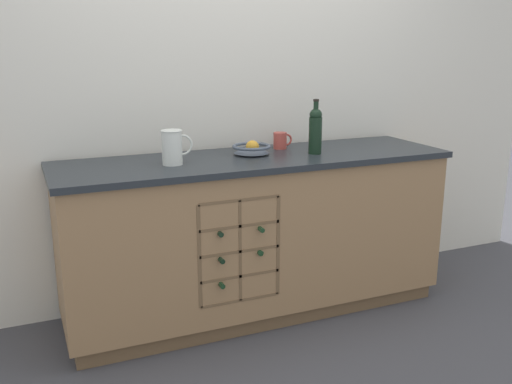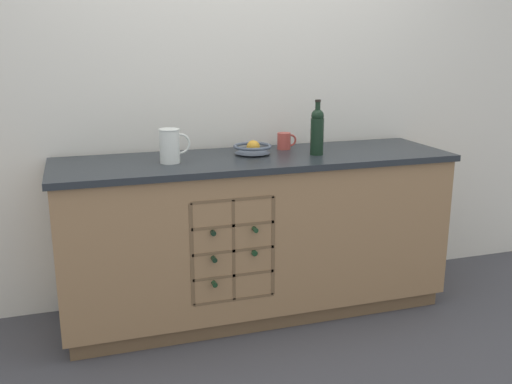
{
  "view_description": "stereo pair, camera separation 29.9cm",
  "coord_description": "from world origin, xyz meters",
  "px_view_note": "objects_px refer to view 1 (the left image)",
  "views": [
    {
      "loc": [
        -1.24,
        -2.9,
        1.56
      ],
      "look_at": [
        0.0,
        0.0,
        0.73
      ],
      "focal_mm": 40.0,
      "sensor_mm": 36.0,
      "label": 1
    },
    {
      "loc": [
        -0.96,
        -3.0,
        1.56
      ],
      "look_at": [
        0.0,
        0.0,
        0.73
      ],
      "focal_mm": 40.0,
      "sensor_mm": 36.0,
      "label": 2
    }
  ],
  "objects_px": {
    "white_pitcher": "(173,147)",
    "ceramic_mug": "(281,141)",
    "fruit_bowl": "(252,148)",
    "standing_wine_bottle": "(315,129)"
  },
  "relations": [
    {
      "from": "standing_wine_bottle",
      "to": "white_pitcher",
      "type": "bearing_deg",
      "value": 178.37
    },
    {
      "from": "ceramic_mug",
      "to": "white_pitcher",
      "type": "bearing_deg",
      "value": -164.58
    },
    {
      "from": "white_pitcher",
      "to": "ceramic_mug",
      "type": "relative_size",
      "value": 1.53
    },
    {
      "from": "fruit_bowl",
      "to": "white_pitcher",
      "type": "bearing_deg",
      "value": -169.24
    },
    {
      "from": "fruit_bowl",
      "to": "white_pitcher",
      "type": "xyz_separation_m",
      "value": [
        -0.49,
        -0.09,
        0.06
      ]
    },
    {
      "from": "white_pitcher",
      "to": "ceramic_mug",
      "type": "distance_m",
      "value": 0.75
    },
    {
      "from": "white_pitcher",
      "to": "fruit_bowl",
      "type": "bearing_deg",
      "value": 10.76
    },
    {
      "from": "standing_wine_bottle",
      "to": "ceramic_mug",
      "type": "bearing_deg",
      "value": 116.85
    },
    {
      "from": "fruit_bowl",
      "to": "white_pitcher",
      "type": "height_order",
      "value": "white_pitcher"
    },
    {
      "from": "fruit_bowl",
      "to": "standing_wine_bottle",
      "type": "bearing_deg",
      "value": -18.51
    }
  ]
}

